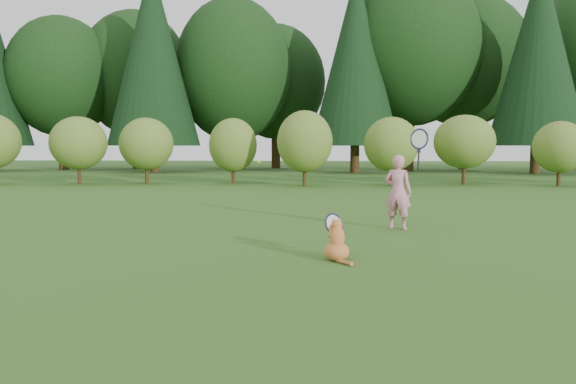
# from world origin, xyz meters

# --- Properties ---
(ground) EXTENTS (100.00, 100.00, 0.00)m
(ground) POSITION_xyz_m (0.00, 0.00, 0.00)
(ground) COLOR #2A4F16
(ground) RESTS_ON ground
(shrub_row) EXTENTS (28.00, 3.00, 2.80)m
(shrub_row) POSITION_xyz_m (0.00, 13.00, 1.40)
(shrub_row) COLOR #577C26
(shrub_row) RESTS_ON ground
(woodland_backdrop) EXTENTS (48.00, 10.00, 15.00)m
(woodland_backdrop) POSITION_xyz_m (0.00, 23.00, 7.50)
(woodland_backdrop) COLOR black
(woodland_backdrop) RESTS_ON ground
(child) EXTENTS (0.77, 0.52, 1.93)m
(child) POSITION_xyz_m (2.06, 1.61, 0.68)
(child) COLOR pink
(child) RESTS_ON ground
(cat) EXTENTS (0.43, 0.80, 0.72)m
(cat) POSITION_xyz_m (0.95, -1.15, 0.28)
(cat) COLOR #B85F23
(cat) RESTS_ON ground
(tennis_ball) EXTENTS (0.06, 0.06, 0.06)m
(tennis_ball) POSITION_xyz_m (-0.34, 1.32, 1.18)
(tennis_ball) COLOR yellow
(tennis_ball) RESTS_ON ground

